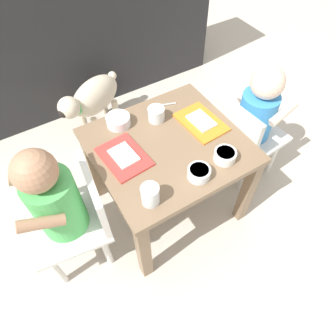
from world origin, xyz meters
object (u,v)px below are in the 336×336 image
object	(u,v)px
veggie_bowl_far	(199,173)
cereal_bowl_right_side	(118,120)
seated_child_left	(59,202)
food_tray_left	(124,156)
water_cup_left	(150,196)
dog	(92,98)
seated_child_right	(255,115)
spoon_by_left_tray	(162,105)
food_tray_right	(201,122)
dining_table	(168,156)
cereal_bowl_left_side	(225,155)
water_cup_right	(156,115)

from	to	relation	value
veggie_bowl_far	cereal_bowl_right_side	bearing A→B (deg)	107.86
seated_child_left	food_tray_left	xyz separation A→B (m)	(0.27, 0.03, 0.04)
water_cup_left	seated_child_left	bearing A→B (deg)	145.31
dog	seated_child_left	bearing A→B (deg)	-118.38
seated_child_right	spoon_by_left_tray	distance (m)	0.41
food_tray_right	veggie_bowl_far	size ratio (longest dim) A/B	2.65
veggie_bowl_far	dining_table	bearing A→B (deg)	92.79
water_cup_left	cereal_bowl_left_side	distance (m)	0.32
seated_child_right	cereal_bowl_right_side	distance (m)	0.60
seated_child_left	spoon_by_left_tray	world-z (taller)	seated_child_left
water_cup_left	spoon_by_left_tray	size ratio (longest dim) A/B	0.77
dining_table	water_cup_left	bearing A→B (deg)	-134.20
food_tray_right	dog	bearing A→B (deg)	110.56
dog	cereal_bowl_right_side	distance (m)	0.55
water_cup_right	cereal_bowl_left_side	size ratio (longest dim) A/B	0.84
dining_table	food_tray_right	distance (m)	0.20
food_tray_right	water_cup_left	bearing A→B (deg)	-149.00
dining_table	seated_child_right	distance (m)	0.45
dining_table	seated_child_left	xyz separation A→B (m)	(-0.45, -0.01, 0.04)
dining_table	veggie_bowl_far	xyz separation A→B (m)	(0.01, -0.19, 0.10)
water_cup_left	food_tray_left	bearing A→B (deg)	87.44
spoon_by_left_tray	water_cup_left	bearing A→B (deg)	-125.57
water_cup_left	cereal_bowl_right_side	world-z (taller)	water_cup_left
seated_child_right	cereal_bowl_left_side	world-z (taller)	seated_child_right
seated_child_right	spoon_by_left_tray	xyz separation A→B (m)	(-0.35, 0.22, 0.06)
seated_child_left	water_cup_left	world-z (taller)	seated_child_left
food_tray_right	food_tray_left	bearing A→B (deg)	-180.00
dining_table	veggie_bowl_far	distance (m)	0.21
seated_child_left	cereal_bowl_left_side	bearing A→B (deg)	-15.97
veggie_bowl_far	spoon_by_left_tray	world-z (taller)	veggie_bowl_far
water_cup_right	cereal_bowl_right_side	xyz separation A→B (m)	(-0.14, 0.05, -0.00)
food_tray_left	cereal_bowl_right_side	bearing A→B (deg)	70.19
dining_table	cereal_bowl_left_side	bearing A→B (deg)	-52.31
cereal_bowl_left_side	cereal_bowl_right_side	distance (m)	0.44
veggie_bowl_far	seated_child_right	bearing A→B (deg)	21.84
water_cup_right	water_cup_left	bearing A→B (deg)	-123.14
cereal_bowl_left_side	seated_child_right	bearing A→B (deg)	27.33
food_tray_right	cereal_bowl_right_side	distance (m)	0.33
seated_child_right	veggie_bowl_far	distance (m)	0.47
dining_table	seated_child_left	distance (m)	0.45
dog	cereal_bowl_left_side	world-z (taller)	cereal_bowl_left_side
spoon_by_left_tray	water_cup_right	bearing A→B (deg)	-136.34
water_cup_left	water_cup_right	size ratio (longest dim) A/B	1.09
seated_child_right	dog	world-z (taller)	seated_child_right
cereal_bowl_right_side	food_tray_left	bearing A→B (deg)	-109.81
dog	cereal_bowl_right_side	size ratio (longest dim) A/B	4.27
veggie_bowl_far	spoon_by_left_tray	bearing A→B (deg)	77.60
food_tray_right	cereal_bowl_right_side	world-z (taller)	cereal_bowl_right_side
food_tray_left	spoon_by_left_tray	bearing A→B (deg)	32.98
dog	food_tray_left	xyz separation A→B (m)	(-0.10, -0.66, 0.23)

